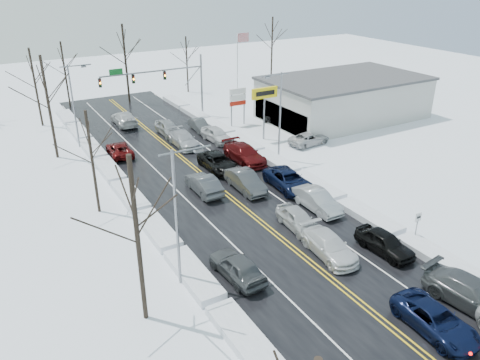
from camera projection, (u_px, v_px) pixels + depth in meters
ground at (260, 222)px, 36.63m from camera, size 160.00×160.00×0.00m
road_surface at (247, 211)px, 38.20m from camera, size 14.00×84.00×0.01m
snow_bank_left at (160, 235)px, 34.77m from camera, size 1.73×72.00×0.56m
snow_bank_right at (321, 191)px, 41.65m from camera, size 1.73×72.00×0.56m
traffic_signal_mast at (164, 78)px, 57.92m from camera, size 13.28×0.39×8.00m
tires_plus_sign at (264, 97)px, 51.88m from camera, size 3.20×0.34×6.00m
used_vehicles_sign at (238, 99)px, 57.31m from camera, size 2.20×0.22×4.65m
speed_limit_sign at (418, 222)px, 33.37m from camera, size 0.55×0.09×2.35m
flagpole at (238, 63)px, 64.62m from camera, size 1.87×1.20×10.00m
dealership_building at (343, 98)px, 60.54m from camera, size 20.40×12.40×5.30m
streetlight_ne at (279, 110)px, 46.03m from camera, size 3.20×0.25×9.00m
streetlight_sw at (179, 208)px, 27.50m from camera, size 3.20×0.25×9.00m
streetlight_nw at (75, 100)px, 49.53m from camera, size 3.20×0.25×9.00m
tree_left_b at (134, 210)px, 23.78m from camera, size 4.00×4.00×10.00m
tree_left_c at (90, 143)px, 35.68m from camera, size 3.40×3.40×8.50m
tree_left_d at (46, 88)px, 45.80m from camera, size 4.20×4.20×10.50m
tree_left_e at (33, 72)px, 55.71m from camera, size 3.80×3.80×9.50m
tree_far_b at (63, 62)px, 63.54m from camera, size 3.60×3.60×9.00m
tree_far_c at (124, 49)px, 65.01m from camera, size 4.40×4.40×11.00m
tree_far_d at (186, 54)px, 71.45m from camera, size 3.40×3.40×8.50m
tree_far_e at (272, 36)px, 78.50m from camera, size 4.20×4.20×10.50m
queued_car_2 at (433, 330)px, 25.77m from camera, size 2.61×5.21×1.41m
queued_car_3 at (328, 255)px, 32.46m from camera, size 2.56×5.33×1.50m
queued_car_4 at (297, 228)px, 35.75m from camera, size 2.16×4.61×1.53m
queued_car_5 at (245, 190)px, 41.82m from camera, size 1.85×5.13×1.68m
queued_car_6 at (218, 169)px, 45.97m from camera, size 2.66×5.52×1.52m
queued_car_7 at (184, 146)px, 51.90m from camera, size 2.34×5.50×1.58m
queued_car_8 at (169, 135)px, 55.37m from camera, size 2.00×4.92×1.67m
queued_car_11 at (469, 305)px, 27.63m from camera, size 3.11×6.09×1.69m
queued_car_12 at (383, 252)px, 32.77m from camera, size 2.04×4.61×1.54m
queued_car_13 at (316, 209)px, 38.51m from camera, size 1.75×4.96×1.63m
queued_car_14 at (288, 188)px, 42.09m from camera, size 3.01×5.89×1.59m
queued_car_15 at (245, 161)px, 47.80m from camera, size 2.56×5.99×1.72m
queued_car_16 at (217, 141)px, 53.25m from camera, size 2.22×4.91×1.64m
queued_car_17 at (200, 131)px, 56.70m from camera, size 1.73×4.27×1.38m
oncoming_car_0 at (204, 192)px, 41.34m from camera, size 1.81×4.98×1.63m
oncoming_car_1 at (120, 155)px, 49.33m from camera, size 2.55×4.96×1.34m
oncoming_car_2 at (125, 125)px, 58.74m from camera, size 2.45×5.82×1.68m
oncoming_car_3 at (237, 277)px, 30.16m from camera, size 2.21×4.84×1.61m
parked_car_0 at (309, 144)px, 52.34m from camera, size 5.05×2.66×1.36m
parked_car_1 at (311, 131)px, 56.63m from camera, size 2.29×5.36×1.54m
parked_car_2 at (267, 119)px, 60.79m from camera, size 2.52×4.97×1.62m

